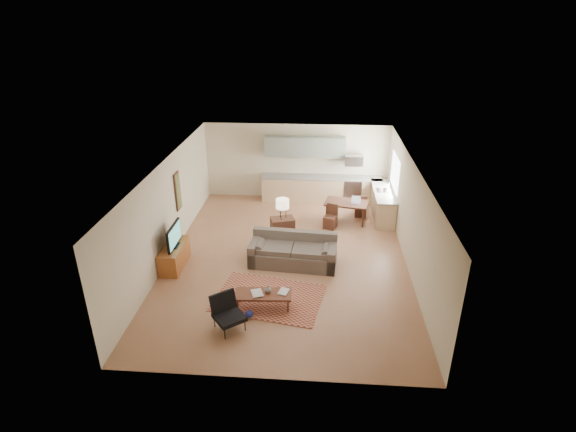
# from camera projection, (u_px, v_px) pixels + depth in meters

# --- Properties ---
(room) EXTENTS (9.00, 9.00, 9.00)m
(room) POSITION_uv_depth(u_px,v_px,m) (287.00, 214.00, 11.91)
(room) COLOR #986447
(room) RESTS_ON ground
(kitchen_counter_back) EXTENTS (4.26, 0.64, 0.92)m
(kitchen_counter_back) POSITION_uv_depth(u_px,v_px,m) (321.00, 189.00, 16.01)
(kitchen_counter_back) COLOR tan
(kitchen_counter_back) RESTS_ON ground
(kitchen_counter_right) EXTENTS (0.64, 2.26, 0.92)m
(kitchen_counter_right) POSITION_uv_depth(u_px,v_px,m) (382.00, 203.00, 14.81)
(kitchen_counter_right) COLOR tan
(kitchen_counter_right) RESTS_ON ground
(kitchen_range) EXTENTS (0.62, 0.62, 0.90)m
(kitchen_range) POSITION_uv_depth(u_px,v_px,m) (352.00, 190.00, 15.94)
(kitchen_range) COLOR #A5A8AD
(kitchen_range) RESTS_ON ground
(kitchen_microwave) EXTENTS (0.62, 0.40, 0.35)m
(kitchen_microwave) POSITION_uv_depth(u_px,v_px,m) (354.00, 160.00, 15.50)
(kitchen_microwave) COLOR #A5A8AD
(kitchen_microwave) RESTS_ON room
(upper_cabinets) EXTENTS (2.80, 0.34, 0.70)m
(upper_cabinets) POSITION_uv_depth(u_px,v_px,m) (305.00, 147.00, 15.56)
(upper_cabinets) COLOR gray
(upper_cabinets) RESTS_ON room
(window_right) EXTENTS (0.02, 1.40, 1.05)m
(window_right) POSITION_uv_depth(u_px,v_px,m) (395.00, 172.00, 14.33)
(window_right) COLOR white
(window_right) RESTS_ON room
(wall_art_left) EXTENTS (0.06, 0.42, 1.10)m
(wall_art_left) POSITION_uv_depth(u_px,v_px,m) (178.00, 191.00, 12.86)
(wall_art_left) COLOR olive
(wall_art_left) RESTS_ON room
(triptych) EXTENTS (1.70, 0.04, 0.50)m
(triptych) POSITION_uv_depth(u_px,v_px,m) (294.00, 151.00, 15.80)
(triptych) COLOR beige
(triptych) RESTS_ON room
(rug) EXTENTS (2.76, 2.15, 0.02)m
(rug) POSITION_uv_depth(u_px,v_px,m) (269.00, 298.00, 10.74)
(rug) COLOR maroon
(rug) RESTS_ON floor
(sofa) EXTENTS (2.49, 1.24, 0.84)m
(sofa) POSITION_uv_depth(u_px,v_px,m) (293.00, 250.00, 12.01)
(sofa) COLOR brown
(sofa) RESTS_ON floor
(coffee_table) EXTENTS (1.33, 0.58, 0.39)m
(coffee_table) POSITION_uv_depth(u_px,v_px,m) (263.00, 300.00, 10.33)
(coffee_table) COLOR #502516
(coffee_table) RESTS_ON floor
(book_a) EXTENTS (0.45, 0.48, 0.03)m
(book_a) POSITION_uv_depth(u_px,v_px,m) (252.00, 294.00, 10.20)
(book_a) COLOR maroon
(book_a) RESTS_ON coffee_table
(book_b) EXTENTS (0.37, 0.41, 0.02)m
(book_b) POSITION_uv_depth(u_px,v_px,m) (279.00, 291.00, 10.33)
(book_b) COLOR navy
(book_b) RESTS_ON coffee_table
(vase) EXTENTS (0.18, 0.18, 0.17)m
(vase) POSITION_uv_depth(u_px,v_px,m) (268.00, 289.00, 10.26)
(vase) COLOR black
(vase) RESTS_ON coffee_table
(armchair) EXTENTS (0.95, 0.95, 0.77)m
(armchair) POSITION_uv_depth(u_px,v_px,m) (229.00, 314.00, 9.56)
(armchair) COLOR black
(armchair) RESTS_ON floor
(tv_credenza) EXTENTS (0.50, 1.31, 0.61)m
(tv_credenza) POSITION_uv_depth(u_px,v_px,m) (174.00, 256.00, 11.98)
(tv_credenza) COLOR brown
(tv_credenza) RESTS_ON floor
(tv) EXTENTS (0.10, 1.01, 0.61)m
(tv) POSITION_uv_depth(u_px,v_px,m) (174.00, 236.00, 11.72)
(tv) COLOR black
(tv) RESTS_ON tv_credenza
(console_table) EXTENTS (0.77, 0.62, 0.78)m
(console_table) POSITION_uv_depth(u_px,v_px,m) (283.00, 230.00, 13.17)
(console_table) COLOR #3C2117
(console_table) RESTS_ON floor
(table_lamp) EXTENTS (0.46, 0.46, 0.62)m
(table_lamp) POSITION_uv_depth(u_px,v_px,m) (282.00, 209.00, 12.88)
(table_lamp) COLOR beige
(table_lamp) RESTS_ON console_table
(dining_table) EXTENTS (1.47, 1.01, 0.68)m
(dining_table) POSITION_uv_depth(u_px,v_px,m) (346.00, 212.00, 14.48)
(dining_table) COLOR #3C2117
(dining_table) RESTS_ON floor
(dining_chair_near) EXTENTS (0.48, 0.49, 0.77)m
(dining_chair_near) POSITION_uv_depth(u_px,v_px,m) (330.00, 217.00, 14.05)
(dining_chair_near) COLOR #3C2117
(dining_chair_near) RESTS_ON floor
(dining_chair_far) EXTENTS (0.38, 0.40, 0.78)m
(dining_chair_far) POSITION_uv_depth(u_px,v_px,m) (361.00, 205.00, 14.88)
(dining_chair_far) COLOR #3C2117
(dining_chair_far) RESTS_ON floor
(laptop) EXTENTS (0.34, 0.29, 0.22)m
(laptop) POSITION_uv_depth(u_px,v_px,m) (355.00, 200.00, 14.20)
(laptop) COLOR #A5A8AD
(laptop) RESTS_ON dining_table
(soap_bottle) EXTENTS (0.13, 0.13, 0.19)m
(soap_bottle) POSITION_uv_depth(u_px,v_px,m) (381.00, 189.00, 14.47)
(soap_bottle) COLOR beige
(soap_bottle) RESTS_ON kitchen_counter_right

